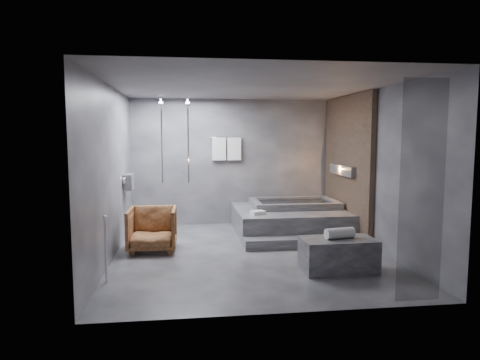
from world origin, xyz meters
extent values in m
plane|color=#333336|center=(0.00, 0.00, 0.00)|extent=(5.00, 5.00, 0.00)
cube|color=#555558|center=(0.00, 0.00, 2.80)|extent=(4.50, 5.00, 0.04)
cube|color=#3E3E44|center=(0.00, 2.50, 1.40)|extent=(4.50, 0.04, 2.80)
cube|color=#3E3E44|center=(0.00, -2.50, 1.40)|extent=(4.50, 0.04, 2.80)
cube|color=#3E3E44|center=(-2.25, 0.00, 1.40)|extent=(0.04, 5.00, 2.80)
cube|color=#3E3E44|center=(2.25, 0.00, 1.40)|extent=(0.04, 5.00, 2.80)
cube|color=#927156|center=(2.19, 1.25, 1.40)|extent=(0.10, 2.40, 2.78)
cube|color=#FF9938|center=(2.11, 1.25, 1.30)|extent=(0.14, 1.20, 0.20)
cube|color=gray|center=(-2.16, 1.40, 1.10)|extent=(0.16, 0.42, 0.30)
imported|color=beige|center=(-2.15, 1.30, 1.05)|extent=(0.08, 0.08, 0.21)
imported|color=beige|center=(-2.15, 1.50, 1.03)|extent=(0.07, 0.07, 0.15)
cylinder|color=silver|center=(-1.00, 2.05, 1.90)|extent=(0.04, 0.04, 1.80)
cylinder|color=silver|center=(-1.55, 2.05, 1.90)|extent=(0.04, 0.04, 1.80)
cylinder|color=silver|center=(-0.15, 2.44, 1.95)|extent=(0.75, 0.02, 0.02)
cube|color=white|center=(-0.32, 2.42, 1.70)|extent=(0.30, 0.06, 0.50)
cube|color=white|center=(0.02, 2.42, 1.70)|extent=(0.30, 0.06, 0.50)
cylinder|color=silver|center=(-2.15, -1.20, 0.45)|extent=(0.04, 0.04, 0.90)
cube|color=black|center=(1.65, -2.45, 1.35)|extent=(0.55, 0.01, 2.60)
cube|color=#39393B|center=(1.05, 1.45, 0.25)|extent=(2.20, 2.00, 0.50)
cube|color=#39393B|center=(1.05, 0.27, 0.09)|extent=(2.20, 0.36, 0.18)
cube|color=#363639|center=(1.17, -1.11, 0.24)|extent=(1.09, 0.61, 0.48)
imported|color=#492612|center=(-1.65, 0.38, 0.38)|extent=(0.83, 0.85, 0.76)
cylinder|color=white|center=(1.18, -1.10, 0.56)|extent=(0.46, 0.23, 0.16)
cube|color=silver|center=(0.30, 0.88, 0.53)|extent=(0.31, 0.27, 0.07)
camera|label=1|loc=(-1.06, -7.04, 2.00)|focal=32.00mm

